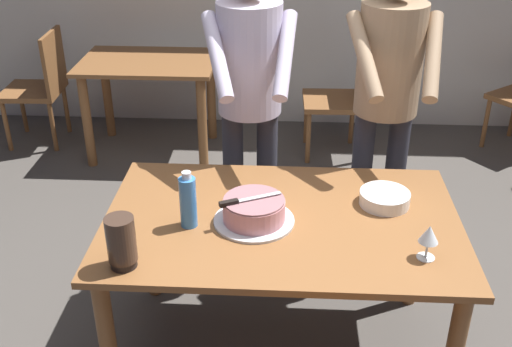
{
  "coord_description": "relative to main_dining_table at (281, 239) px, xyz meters",
  "views": [
    {
      "loc": [
        0.01,
        -2.22,
        2.15
      ],
      "look_at": [
        -0.12,
        0.12,
        0.9
      ],
      "focal_mm": 43.37,
      "sensor_mm": 36.0,
      "label": 1
    }
  ],
  "objects": [
    {
      "name": "cake_knife",
      "position": [
        -0.18,
        -0.06,
        0.22
      ],
      "size": [
        0.25,
        0.13,
        0.02
      ],
      "color": "silver",
      "rests_on": "cake_on_platter"
    },
    {
      "name": "cake_on_platter",
      "position": [
        -0.12,
        -0.03,
        0.16
      ],
      "size": [
        0.34,
        0.34,
        0.11
      ],
      "color": "silver",
      "rests_on": "main_dining_table"
    },
    {
      "name": "background_chair_3",
      "position": [
        -1.93,
        2.28,
        -0.15
      ],
      "size": [
        0.46,
        0.46,
        0.9
      ],
      "color": "brown",
      "rests_on": "ground_plane"
    },
    {
      "name": "background_chair_0",
      "position": [
        0.42,
        2.19,
        -0.15
      ],
      "size": [
        0.45,
        0.45,
        0.9
      ],
      "color": "brown",
      "rests_on": "ground_plane"
    },
    {
      "name": "wine_glass_near",
      "position": [
        0.56,
        -0.25,
        0.21
      ],
      "size": [
        0.08,
        0.08,
        0.14
      ],
      "color": "silver",
      "rests_on": "main_dining_table"
    },
    {
      "name": "person_standing_beside",
      "position": [
        0.51,
        0.72,
        0.43
      ],
      "size": [
        0.47,
        0.56,
        1.72
      ],
      "color": "#2D2D38",
      "rests_on": "ground_plane"
    },
    {
      "name": "main_dining_table",
      "position": [
        0.0,
        0.0,
        0.0
      ],
      "size": [
        1.51,
        0.96,
        0.75
      ],
      "color": "brown",
      "rests_on": "ground_plane"
    },
    {
      "name": "plate_stack",
      "position": [
        0.45,
        0.14,
        0.14
      ],
      "size": [
        0.22,
        0.22,
        0.06
      ],
      "color": "white",
      "rests_on": "main_dining_table"
    },
    {
      "name": "water_bottle",
      "position": [
        -0.38,
        -0.07,
        0.22
      ],
      "size": [
        0.07,
        0.07,
        0.25
      ],
      "color": "#387AC6",
      "rests_on": "main_dining_table"
    },
    {
      "name": "hurricane_lamp",
      "position": [
        -0.59,
        -0.37,
        0.21
      ],
      "size": [
        0.11,
        0.11,
        0.21
      ],
      "color": "black",
      "rests_on": "main_dining_table"
    },
    {
      "name": "background_table",
      "position": [
        -1.03,
        2.15,
        -0.07
      ],
      "size": [
        1.0,
        0.7,
        0.74
      ],
      "color": "brown",
      "rests_on": "ground_plane"
    },
    {
      "name": "person_cutting_cake",
      "position": [
        -0.18,
        0.69,
        0.43
      ],
      "size": [
        0.46,
        0.57,
        1.72
      ],
      "color": "#2D2D38",
      "rests_on": "ground_plane"
    }
  ]
}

